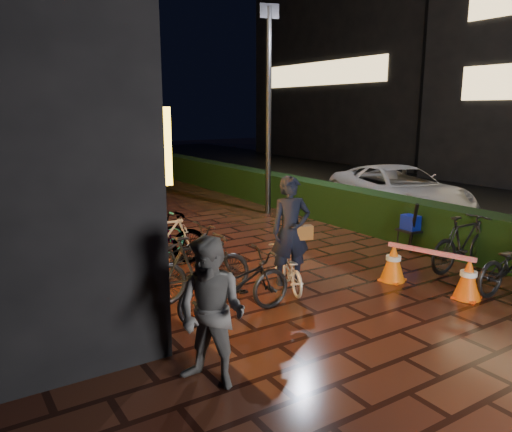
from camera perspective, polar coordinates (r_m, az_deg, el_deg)
ground at (r=8.11m, az=15.75°, el=-10.23°), size 80.00×80.00×0.00m
asphalt_road at (r=17.99m, az=23.03°, el=1.52°), size 11.00×60.00×0.01m
hedge at (r=15.93m, az=2.22°, el=3.04°), size 0.70×20.00×1.00m
bystander_person at (r=5.54m, az=-5.10°, el=-11.00°), size 0.99×1.04×1.70m
van at (r=15.11m, az=15.98°, el=2.85°), size 3.50×5.43×1.39m
far_buildings at (r=27.37m, az=26.18°, el=18.23°), size 9.08×31.00×14.00m
lamp_post_hedge at (r=14.40m, az=1.44°, el=12.84°), size 0.55×0.23×5.81m
lamp_post_sf at (r=13.62m, az=-20.24°, el=10.34°), size 0.48×0.13×5.03m
cyclist at (r=8.41m, az=3.86°, el=-3.73°), size 0.88×1.45×1.96m
traffic_barrier at (r=9.02m, az=19.16°, el=-5.79°), size 0.83×1.73×0.70m
cart_assembly at (r=11.40m, az=17.51°, el=-0.89°), size 0.62×0.60×1.10m
parked_bikes_storefront at (r=9.61m, az=-10.58°, el=-3.23°), size 2.06×5.78×1.09m
parked_bikes_hedge at (r=9.66m, az=27.15°, el=-4.24°), size 2.11×2.38×1.09m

